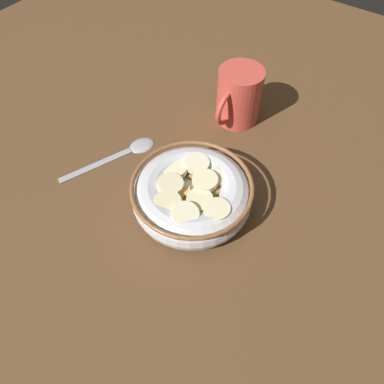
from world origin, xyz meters
TOP-DOWN VIEW (x-y plane):
  - ground_plane at (0.00, 0.00)cm, footprint 134.46×134.46cm
  - cereal_bowl at (-0.00, 0.03)cm, footprint 16.29×16.29cm
  - spoon at (-2.53, -13.99)cm, footprint 15.35×7.76cm
  - coffee_mug at (-18.90, -4.47)cm, footprint 10.04×7.12cm

SIDE VIEW (x-z plane):
  - ground_plane at x=0.00cm, z-range -2.00..0.00cm
  - spoon at x=-2.53cm, z-range -0.06..0.74cm
  - cereal_bowl at x=0.00cm, z-range 0.01..5.19cm
  - coffee_mug at x=-18.90cm, z-range 0.00..8.99cm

